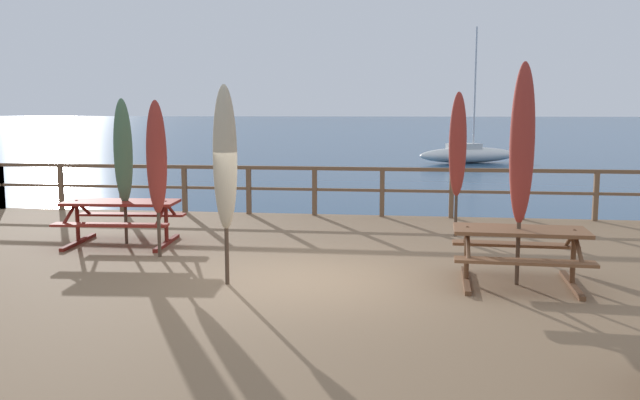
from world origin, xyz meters
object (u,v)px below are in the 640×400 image
Objects in this scene: patio_umbrella_short_front at (225,159)px; patio_umbrella_tall_mid_left at (157,158)px; picnic_table_front_right at (121,213)px; sailboat_distant at (468,154)px; picnic_table_back_right at (520,244)px; patio_umbrella_tall_front at (458,145)px; patio_umbrella_tall_mid_right at (123,152)px; patio_umbrella_short_back at (522,145)px.

patio_umbrella_tall_mid_left is at bearing 135.27° from patio_umbrella_short_front.
picnic_table_front_right is 29.75m from sailboat_distant.
sailboat_distant reaches higher than patio_umbrella_short_front.
picnic_table_back_right is 4.09m from patio_umbrella_short_front.
patio_umbrella_tall_front is at bearing 49.86° from patio_umbrella_short_front.
patio_umbrella_tall_mid_left is at bearing -153.58° from patio_umbrella_tall_front.
patio_umbrella_tall_front is 1.00× the size of patio_umbrella_short_front.
sailboat_distant is (5.89, 30.91, -1.90)m from patio_umbrella_short_front.
picnic_table_back_right is 0.72× the size of patio_umbrella_tall_mid_left.
patio_umbrella_tall_mid_right is at bearing 135.78° from patio_umbrella_tall_mid_left.
picnic_table_front_right is at bearing -106.47° from sailboat_distant.
picnic_table_front_right is 0.69× the size of patio_umbrella_short_back.
sailboat_distant is at bearing 75.85° from patio_umbrella_tall_mid_left.
picnic_table_back_right is at bearing 7.09° from patio_umbrella_short_front.
patio_umbrella_short_back is 1.19× the size of patio_umbrella_tall_mid_left.
picnic_table_back_right is 0.23× the size of sailboat_distant.
picnic_table_back_right is at bearing -93.74° from sailboat_distant.
picnic_table_front_right is at bearing 136.70° from patio_umbrella_short_front.
patio_umbrella_tall_mid_left is at bearing -104.15° from sailboat_distant.
picnic_table_front_right is 0.80× the size of patio_umbrella_tall_mid_right.
picnic_table_front_right is at bearing 163.44° from patio_umbrella_short_back.
picnic_table_front_right is 1.69m from patio_umbrella_tall_mid_left.
patio_umbrella_short_front is 0.35× the size of sailboat_distant.
patio_umbrella_short_front reaches higher than patio_umbrella_tall_mid_right.
patio_umbrella_tall_mid_left is 30.37m from sailboat_distant.
patio_umbrella_tall_mid_left is (-5.41, 1.03, -0.30)m from patio_umbrella_short_back.
patio_umbrella_tall_mid_right is (-6.39, 1.97, 1.06)m from picnic_table_back_right.
patio_umbrella_short_back is at bearing -93.78° from sailboat_distant.
patio_umbrella_tall_front is at bearing 26.42° from patio_umbrella_tall_mid_left.
patio_umbrella_tall_mid_right is 6.67m from patio_umbrella_short_back.
patio_umbrella_short_back is 1.11× the size of patio_umbrella_short_front.
picnic_table_front_right is 0.81× the size of patio_umbrella_tall_mid_left.
patio_umbrella_tall_mid_left reaches higher than picnic_table_front_right.
picnic_table_back_right is at bearing -17.10° from patio_umbrella_tall_mid_right.
sailboat_distant is (1.99, 30.43, -0.75)m from picnic_table_back_right.
picnic_table_front_right is 3.68m from patio_umbrella_short_front.
sailboat_distant reaches higher than patio_umbrella_tall_front.
patio_umbrella_tall_front is 27.19m from sailboat_distant.
patio_umbrella_tall_mid_left is at bearing -41.01° from picnic_table_front_right.
patio_umbrella_short_front is at bearing -100.78° from sailboat_distant.
patio_umbrella_short_front reaches higher than picnic_table_back_right.
patio_umbrella_tall_mid_left is at bearing -44.22° from patio_umbrella_tall_mid_right.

